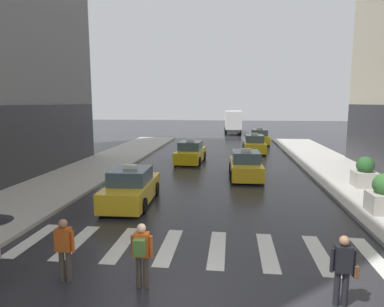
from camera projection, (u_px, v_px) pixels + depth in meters
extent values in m
plane|color=#26262B|center=(178.00, 303.00, 7.73)|extent=(160.00, 160.00, 0.00)
cube|color=silver|center=(33.00, 240.00, 11.30)|extent=(0.50, 2.80, 0.01)
cube|color=silver|center=(77.00, 242.00, 11.12)|extent=(0.50, 2.80, 0.01)
cube|color=silver|center=(122.00, 244.00, 10.94)|extent=(0.50, 2.80, 0.01)
cube|color=silver|center=(169.00, 246.00, 10.76)|extent=(0.50, 2.80, 0.01)
cube|color=silver|center=(217.00, 249.00, 10.59)|extent=(0.50, 2.80, 0.01)
cube|color=silver|center=(267.00, 251.00, 10.41)|extent=(0.50, 2.80, 0.01)
cube|color=silver|center=(319.00, 254.00, 10.23)|extent=(0.50, 2.80, 0.01)
cube|color=silver|center=(373.00, 257.00, 10.05)|extent=(0.50, 2.80, 0.01)
cube|color=gold|center=(132.00, 191.00, 15.32)|extent=(1.93, 4.55, 0.84)
cube|color=#384C5B|center=(131.00, 176.00, 15.11)|extent=(1.66, 2.15, 0.64)
cube|color=silver|center=(130.00, 167.00, 15.05)|extent=(0.61, 0.26, 0.18)
cylinder|color=black|center=(122.00, 188.00, 16.76)|extent=(0.24, 0.67, 0.66)
cylinder|color=black|center=(156.00, 189.00, 16.61)|extent=(0.24, 0.67, 0.66)
cylinder|color=black|center=(103.00, 204.00, 14.10)|extent=(0.24, 0.67, 0.66)
cylinder|color=black|center=(143.00, 205.00, 13.95)|extent=(0.24, 0.67, 0.66)
cube|color=#F2EAB2|center=(131.00, 179.00, 17.61)|extent=(0.20, 0.05, 0.14)
cube|color=#F2EAB2|center=(155.00, 179.00, 17.50)|extent=(0.20, 0.05, 0.14)
cube|color=gold|center=(245.00, 168.00, 20.65)|extent=(1.95, 4.56, 0.84)
cube|color=#384C5B|center=(246.00, 157.00, 20.44)|extent=(1.67, 2.15, 0.64)
cube|color=silver|center=(246.00, 150.00, 20.38)|extent=(0.61, 0.26, 0.18)
cylinder|color=black|center=(231.00, 168.00, 22.09)|extent=(0.24, 0.67, 0.66)
cylinder|color=black|center=(257.00, 168.00, 21.94)|extent=(0.24, 0.67, 0.66)
cylinder|color=black|center=(232.00, 176.00, 19.43)|extent=(0.24, 0.67, 0.66)
cylinder|color=black|center=(262.00, 177.00, 19.28)|extent=(0.24, 0.67, 0.66)
cube|color=#F2EAB2|center=(234.00, 161.00, 22.93)|extent=(0.20, 0.05, 0.14)
cube|color=#F2EAB2|center=(252.00, 161.00, 22.83)|extent=(0.20, 0.05, 0.14)
cube|color=yellow|center=(191.00, 155.00, 25.89)|extent=(2.05, 4.59, 0.84)
cube|color=#384C5B|center=(190.00, 146.00, 25.68)|extent=(1.71, 2.19, 0.64)
cube|color=silver|center=(190.00, 140.00, 25.62)|extent=(0.61, 0.27, 0.18)
cylinder|color=black|center=(183.00, 155.00, 27.38)|extent=(0.26, 0.67, 0.66)
cylinder|color=black|center=(204.00, 156.00, 27.09)|extent=(0.26, 0.67, 0.66)
cylinder|color=black|center=(176.00, 161.00, 24.75)|extent=(0.26, 0.67, 0.66)
cylinder|color=black|center=(199.00, 161.00, 24.46)|extent=(0.26, 0.67, 0.66)
cube|color=#F2EAB2|center=(188.00, 150.00, 28.20)|extent=(0.20, 0.05, 0.14)
cube|color=#F2EAB2|center=(203.00, 150.00, 27.98)|extent=(0.20, 0.05, 0.14)
cube|color=yellow|center=(254.00, 146.00, 30.99)|extent=(1.86, 4.52, 0.84)
cube|color=#384C5B|center=(254.00, 138.00, 30.78)|extent=(1.63, 2.12, 0.64)
cube|color=silver|center=(254.00, 134.00, 30.72)|extent=(0.60, 0.25, 0.18)
cylinder|color=black|center=(244.00, 147.00, 32.44)|extent=(0.23, 0.66, 0.66)
cylinder|color=black|center=(262.00, 147.00, 32.26)|extent=(0.23, 0.66, 0.66)
cylinder|color=black|center=(245.00, 151.00, 29.78)|extent=(0.23, 0.66, 0.66)
cylinder|color=black|center=(265.00, 151.00, 29.61)|extent=(0.23, 0.66, 0.66)
cube|color=#F2EAB2|center=(246.00, 143.00, 33.28)|extent=(0.20, 0.04, 0.14)
cube|color=#F2EAB2|center=(259.00, 143.00, 33.15)|extent=(0.20, 0.04, 0.14)
cube|color=yellow|center=(259.00, 139.00, 37.20)|extent=(1.92, 4.55, 0.84)
cube|color=#384C5B|center=(260.00, 132.00, 36.99)|extent=(1.66, 2.14, 0.64)
cube|color=silver|center=(260.00, 129.00, 36.93)|extent=(0.61, 0.26, 0.18)
cylinder|color=black|center=(250.00, 140.00, 38.64)|extent=(0.24, 0.67, 0.66)
cylinder|color=black|center=(266.00, 140.00, 38.48)|extent=(0.24, 0.67, 0.66)
cylinder|color=black|center=(252.00, 142.00, 35.98)|extent=(0.24, 0.67, 0.66)
cylinder|color=black|center=(269.00, 143.00, 35.83)|extent=(0.24, 0.67, 0.66)
cube|color=#F2EAB2|center=(252.00, 136.00, 39.48)|extent=(0.20, 0.05, 0.14)
cube|color=#F2EAB2|center=(263.00, 137.00, 39.37)|extent=(0.20, 0.05, 0.14)
cube|color=#2D2D2D|center=(233.00, 130.00, 48.98)|extent=(2.06, 6.67, 0.40)
cube|color=silver|center=(232.00, 120.00, 52.04)|extent=(2.17, 1.88, 2.10)
cube|color=#384C5B|center=(232.00, 117.00, 52.89)|extent=(1.89, 0.11, 0.95)
cube|color=silver|center=(233.00, 120.00, 47.87)|extent=(2.39, 4.88, 2.50)
cylinder|color=black|center=(225.00, 129.00, 52.14)|extent=(0.32, 0.91, 0.90)
cylinder|color=black|center=(238.00, 129.00, 51.99)|extent=(0.32, 0.91, 0.90)
cylinder|color=black|center=(226.00, 132.00, 47.67)|extent=(0.32, 0.91, 0.90)
cylinder|color=black|center=(240.00, 132.00, 47.51)|extent=(0.32, 0.91, 0.90)
cylinder|color=#473D33|center=(139.00, 272.00, 8.35)|extent=(0.14, 0.14, 0.82)
cylinder|color=#473D33|center=(146.00, 272.00, 8.33)|extent=(0.14, 0.14, 0.82)
cube|color=#BF5119|center=(142.00, 244.00, 8.23)|extent=(0.36, 0.24, 0.60)
sphere|color=beige|center=(141.00, 228.00, 8.17)|extent=(0.22, 0.22, 0.22)
cylinder|color=#BF5119|center=(133.00, 246.00, 8.26)|extent=(0.09, 0.09, 0.55)
cylinder|color=#BF5119|center=(151.00, 247.00, 8.21)|extent=(0.09, 0.09, 0.55)
cube|color=#4C7233|center=(139.00, 248.00, 8.01)|extent=(0.28, 0.18, 0.40)
cylinder|color=black|center=(337.00, 288.00, 7.60)|extent=(0.14, 0.14, 0.82)
cylinder|color=black|center=(345.00, 289.00, 7.58)|extent=(0.14, 0.14, 0.82)
cube|color=black|center=(343.00, 259.00, 7.49)|extent=(0.36, 0.24, 0.60)
sphere|color=#9E7051|center=(344.00, 241.00, 7.42)|extent=(0.22, 0.22, 0.22)
cylinder|color=black|center=(332.00, 260.00, 7.52)|extent=(0.09, 0.09, 0.55)
cylinder|color=black|center=(354.00, 261.00, 7.47)|extent=(0.09, 0.09, 0.55)
cube|color=brown|center=(355.00, 271.00, 7.50)|extent=(0.10, 0.20, 0.28)
cylinder|color=#473D33|center=(62.00, 265.00, 8.66)|extent=(0.14, 0.14, 0.82)
cylinder|color=#473D33|center=(69.00, 266.00, 8.64)|extent=(0.14, 0.14, 0.82)
cube|color=#BF5119|center=(64.00, 239.00, 8.54)|extent=(0.36, 0.24, 0.60)
sphere|color=#9E7051|center=(63.00, 223.00, 8.48)|extent=(0.22, 0.22, 0.22)
cylinder|color=#BF5119|center=(55.00, 241.00, 8.58)|extent=(0.09, 0.09, 0.55)
cylinder|color=#BF5119|center=(73.00, 242.00, 8.52)|extent=(0.09, 0.09, 0.55)
cube|color=#A8A399|center=(383.00, 203.00, 13.56)|extent=(1.10, 1.10, 0.80)
sphere|color=#33662D|center=(384.00, 185.00, 13.45)|extent=(0.90, 0.90, 0.90)
cube|color=#A8A399|center=(364.00, 179.00, 17.78)|extent=(1.10, 1.10, 0.80)
sphere|color=#285628|center=(365.00, 165.00, 17.66)|extent=(0.90, 0.90, 0.90)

